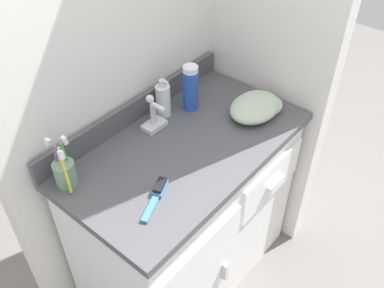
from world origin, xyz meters
name	(u,v)px	position (x,y,z in m)	size (l,w,h in m)	color
ground_plane	(188,268)	(0.00, 0.00, 0.00)	(6.00, 6.00, 0.00)	slate
wall_back	(117,35)	(0.00, 0.31, 1.10)	(1.10, 0.08, 2.20)	silver
wall_right	(274,11)	(0.51, 0.00, 1.10)	(0.08, 0.59, 2.20)	silver
vanity	(188,214)	(0.00, 0.00, 0.40)	(0.92, 0.53, 0.77)	white
backsplash	(137,109)	(0.00, 0.25, 0.82)	(0.92, 0.02, 0.09)	#4C4C51
sink_faucet	(154,117)	(0.00, 0.16, 0.82)	(0.09, 0.09, 0.14)	silver
toothbrush_cup	(65,172)	(-0.39, 0.17, 0.83)	(0.07, 0.11, 0.18)	gray
soap_dispenser	(163,100)	(0.08, 0.19, 0.84)	(0.06, 0.06, 0.16)	silver
shaving_cream_can	(191,88)	(0.18, 0.13, 0.87)	(0.06, 0.06, 0.19)	#234CB2
hairbrush	(157,193)	(-0.24, -0.09, 0.78)	(0.17, 0.09, 0.03)	teal
hand_towel	(258,107)	(0.32, -0.09, 0.81)	(0.23, 0.17, 0.07)	#A8BCA3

